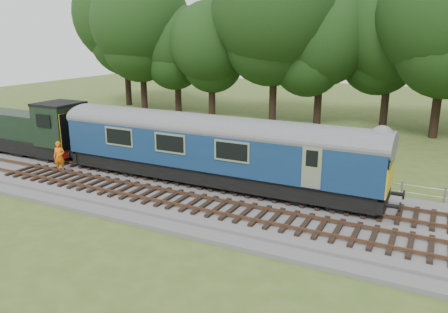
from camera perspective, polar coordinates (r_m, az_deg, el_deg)
The scene contains 9 objects.
ground at distance 21.01m, azimuth 9.90°, elevation -7.76°, with size 120.00×120.00×0.00m, color #3A561F.
ballast at distance 20.94m, azimuth 9.92°, elevation -7.32°, with size 70.00×7.00×0.35m, color #4C4C4F.
track_north at distance 22.10m, azimuth 11.03°, elevation -5.45°, with size 67.20×2.40×0.21m.
track_south at distance 19.44m, azimuth 8.54°, elevation -8.34°, with size 67.20×2.40×0.21m.
fence at distance 25.07m, azimuth 12.95°, elevation -4.01°, with size 64.00×0.12×1.00m, color #6B6054, non-canonical shape.
tree_line at distance 41.74m, azimuth 18.90°, elevation 3.37°, with size 70.00×8.00×18.00m, color black, non-canonical shape.
dmu_railcar at distance 23.36m, azimuth -1.43°, elevation 1.63°, with size 18.05×2.86×3.88m.
shunter_loco at distance 32.34m, azimuth -23.77°, elevation 3.09°, with size 8.91×2.60×3.38m.
worker at distance 27.66m, azimuth -20.71°, elevation -0.03°, with size 0.67×0.44×1.84m, color orange.
Camera 1 is at (5.36, -18.56, 8.25)m, focal length 35.00 mm.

